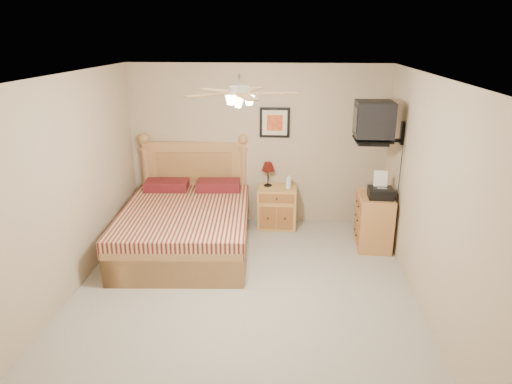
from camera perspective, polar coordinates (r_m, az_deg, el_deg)
floor at (r=5.55m, az=-1.57°, el=-12.40°), size 4.50×4.50×0.00m
ceiling at (r=4.74m, az=-1.85°, el=14.27°), size 4.00×4.50×0.04m
wall_back at (r=7.16m, az=0.15°, el=5.82°), size 4.00×0.04×2.50m
wall_front at (r=3.00m, az=-6.25°, el=-14.46°), size 4.00×0.04×2.50m
wall_left at (r=5.58m, az=-22.61°, el=0.39°), size 0.04×4.50×2.50m
wall_right at (r=5.20m, az=20.77°, el=-0.66°), size 0.04×4.50×2.50m
bed at (r=6.38m, az=-8.92°, el=-1.10°), size 1.84×2.33×1.44m
nightstand at (r=7.19m, az=2.63°, el=-1.89°), size 0.60×0.45×0.65m
table_lamp at (r=7.09m, az=1.51°, el=2.26°), size 0.24×0.24×0.39m
lotion_bottle at (r=7.02m, az=4.11°, el=1.37°), size 0.10×0.10×0.24m
framed_picture at (r=7.05m, az=2.35°, el=8.66°), size 0.46×0.04×0.46m
dresser at (r=6.71m, az=14.53°, el=-3.51°), size 0.47×0.67×0.77m
fax_machine at (r=6.44m, az=15.37°, el=0.80°), size 0.35×0.37×0.35m
magazine_lower at (r=6.81m, az=14.00°, el=0.46°), size 0.23×0.28×0.02m
magazine_upper at (r=6.82m, az=14.26°, el=0.68°), size 0.34×0.37×0.02m
wall_tv at (r=6.26m, az=15.88°, el=8.39°), size 0.56×0.46×0.58m
ceiling_fan at (r=4.56m, az=-2.10°, el=12.30°), size 1.14×1.14×0.28m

